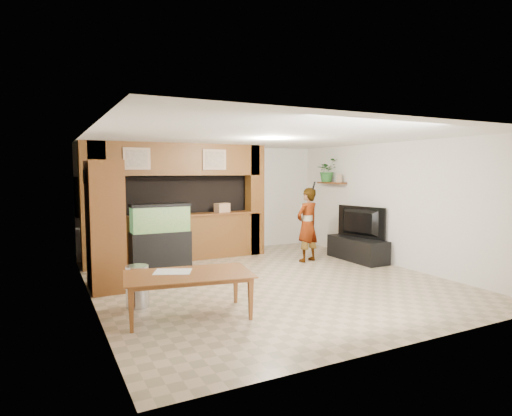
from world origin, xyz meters
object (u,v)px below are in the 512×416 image
pantry_cabinet (105,225)px  dining_table (189,296)px  television (358,222)px  person (307,225)px  aquarium (160,237)px

pantry_cabinet → dining_table: bearing=-67.6°
television → person: (-1.06, 0.42, -0.04)m
pantry_cabinet → aquarium: size_ratio=1.63×
pantry_cabinet → person: size_ratio=1.33×
dining_table → person: bearing=43.0°
television → dining_table: television is taller
person → pantry_cabinet: bearing=-10.9°
person → television: bearing=143.0°
pantry_cabinet → dining_table: pantry_cabinet is taller
pantry_cabinet → television: bearing=-0.8°
pantry_cabinet → person: pantry_cabinet is taller
aquarium → person: bearing=-14.6°
aquarium → person: size_ratio=0.82×
pantry_cabinet → television: (5.35, -0.08, -0.23)m
television → aquarium: bearing=59.2°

